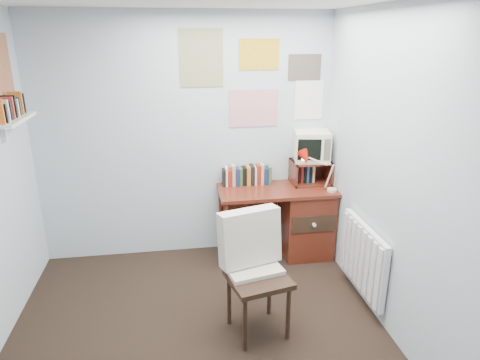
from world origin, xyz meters
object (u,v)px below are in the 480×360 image
object	(u,v)px
desk_chair	(258,279)
wall_shelf	(12,120)
tv_riser	(310,172)
desk	(301,218)
crt_tv	(312,144)
desk_lamp	(333,174)
radiator	(363,258)

from	to	relation	value
desk_chair	wall_shelf	xyz separation A→B (m)	(-1.87, 0.83, 1.14)
desk_chair	tv_riser	size ratio (longest dim) A/B	2.39
desk	tv_riser	world-z (taller)	tv_riser
crt_tv	wall_shelf	size ratio (longest dim) A/B	0.58
desk_lamp	radiator	world-z (taller)	desk_lamp
desk_lamp	crt_tv	bearing A→B (deg)	125.48
radiator	wall_shelf	size ratio (longest dim) A/B	1.29
tv_riser	wall_shelf	xyz separation A→B (m)	(-2.69, -0.49, 0.74)
desk_lamp	wall_shelf	xyz separation A→B (m)	(-2.83, -0.21, 0.68)
desk	desk_lamp	world-z (taller)	desk_lamp
desk_chair	desk	bearing A→B (deg)	47.19
tv_riser	radiator	distance (m)	1.15
desk	crt_tv	size ratio (longest dim) A/B	3.36
desk	desk_lamp	distance (m)	0.62
desk_chair	crt_tv	world-z (taller)	crt_tv
desk	radiator	bearing A→B (deg)	-72.76
desk	desk_lamp	bearing A→B (deg)	-32.47
desk	wall_shelf	size ratio (longest dim) A/B	1.94
desk_chair	wall_shelf	distance (m)	2.34
desk_chair	radiator	distance (m)	1.03
desk_chair	radiator	bearing A→B (deg)	3.23
crt_tv	radiator	xyz separation A→B (m)	(0.17, -1.06, -0.76)
wall_shelf	desk	bearing A→B (deg)	8.40
desk_chair	tv_riser	bearing A→B (deg)	45.46
desk_lamp	wall_shelf	world-z (taller)	wall_shelf
crt_tv	radiator	size ratio (longest dim) A/B	0.45
desk_lamp	wall_shelf	bearing A→B (deg)	-165.20
desk_chair	wall_shelf	size ratio (longest dim) A/B	1.54
desk	desk_lamp	xyz separation A→B (m)	(0.26, -0.17, 0.54)
desk_chair	tv_riser	xyz separation A→B (m)	(0.82, 1.32, 0.41)
wall_shelf	crt_tv	bearing A→B (deg)	10.72
desk	crt_tv	distance (m)	0.79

